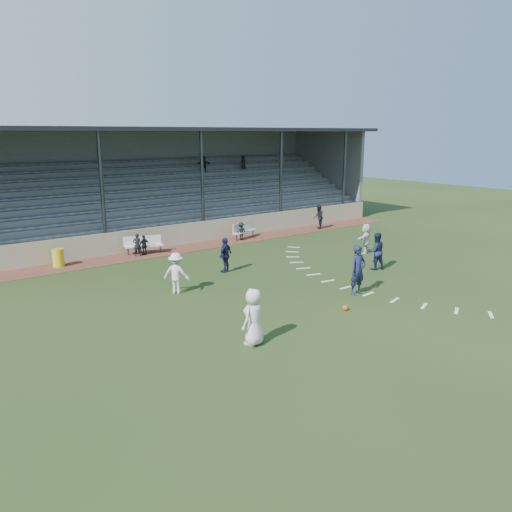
{
  "coord_description": "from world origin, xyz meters",
  "views": [
    {
      "loc": [
        -12.23,
        -13.6,
        6.32
      ],
      "look_at": [
        0.0,
        2.5,
        1.3
      ],
      "focal_mm": 35.0,
      "sensor_mm": 36.0,
      "label": 1
    }
  ],
  "objects_px": {
    "bench_right": "(244,229)",
    "football": "(345,308)",
    "bench_left": "(143,243)",
    "official": "(319,217)",
    "player_navy_lead": "(358,270)",
    "trash_bin": "(58,258)",
    "player_white_lead": "(254,317)"
  },
  "relations": [
    {
      "from": "bench_right",
      "to": "bench_left",
      "type": "bearing_deg",
      "value": 161.9
    },
    {
      "from": "player_navy_lead",
      "to": "official",
      "type": "xyz_separation_m",
      "value": [
        8.55,
        11.02,
        -0.19
      ]
    },
    {
      "from": "player_navy_lead",
      "to": "official",
      "type": "relative_size",
      "value": 1.26
    },
    {
      "from": "player_white_lead",
      "to": "trash_bin",
      "type": "bearing_deg",
      "value": -99.09
    },
    {
      "from": "bench_right",
      "to": "player_navy_lead",
      "type": "height_order",
      "value": "player_navy_lead"
    },
    {
      "from": "player_navy_lead",
      "to": "official",
      "type": "bearing_deg",
      "value": 54.1
    },
    {
      "from": "bench_left",
      "to": "bench_right",
      "type": "height_order",
      "value": "same"
    },
    {
      "from": "trash_bin",
      "to": "player_white_lead",
      "type": "relative_size",
      "value": 0.49
    },
    {
      "from": "football",
      "to": "player_navy_lead",
      "type": "height_order",
      "value": "player_navy_lead"
    },
    {
      "from": "bench_left",
      "to": "trash_bin",
      "type": "distance_m",
      "value": 4.4
    },
    {
      "from": "bench_right",
      "to": "official",
      "type": "distance_m",
      "value": 5.83
    },
    {
      "from": "official",
      "to": "player_navy_lead",
      "type": "bearing_deg",
      "value": 4.97
    },
    {
      "from": "bench_left",
      "to": "player_navy_lead",
      "type": "distance_m",
      "value": 12.19
    },
    {
      "from": "player_navy_lead",
      "to": "official",
      "type": "height_order",
      "value": "player_navy_lead"
    },
    {
      "from": "player_white_lead",
      "to": "bench_left",
      "type": "bearing_deg",
      "value": -118.38
    },
    {
      "from": "bench_left",
      "to": "football",
      "type": "xyz_separation_m",
      "value": [
        2.1,
        -12.58,
        -0.48
      ]
    },
    {
      "from": "football",
      "to": "official",
      "type": "distance_m",
      "value": 15.88
    },
    {
      "from": "bench_right",
      "to": "official",
      "type": "bearing_deg",
      "value": -23.45
    },
    {
      "from": "bench_left",
      "to": "official",
      "type": "distance_m",
      "value": 12.44
    },
    {
      "from": "bench_right",
      "to": "trash_bin",
      "type": "bearing_deg",
      "value": 161.74
    },
    {
      "from": "bench_right",
      "to": "player_white_lead",
      "type": "relative_size",
      "value": 1.14
    },
    {
      "from": "bench_left",
      "to": "official",
      "type": "bearing_deg",
      "value": 15.71
    },
    {
      "from": "bench_left",
      "to": "player_white_lead",
      "type": "distance_m",
      "value": 13.15
    },
    {
      "from": "bench_right",
      "to": "player_white_lead",
      "type": "distance_m",
      "value": 15.76
    },
    {
      "from": "football",
      "to": "player_navy_lead",
      "type": "relative_size",
      "value": 0.1
    },
    {
      "from": "bench_right",
      "to": "football",
      "type": "height_order",
      "value": "bench_right"
    },
    {
      "from": "bench_left",
      "to": "player_navy_lead",
      "type": "height_order",
      "value": "player_navy_lead"
    },
    {
      "from": "bench_left",
      "to": "trash_bin",
      "type": "relative_size",
      "value": 2.34
    },
    {
      "from": "bench_right",
      "to": "football",
      "type": "xyz_separation_m",
      "value": [
        -4.52,
        -12.59,
        -0.48
      ]
    },
    {
      "from": "player_white_lead",
      "to": "official",
      "type": "relative_size",
      "value": 1.12
    },
    {
      "from": "bench_right",
      "to": "official",
      "type": "xyz_separation_m",
      "value": [
        5.8,
        -0.54,
        0.23
      ]
    },
    {
      "from": "player_navy_lead",
      "to": "bench_left",
      "type": "bearing_deg",
      "value": 110.46
    }
  ]
}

